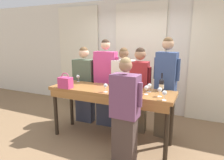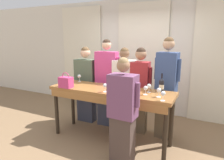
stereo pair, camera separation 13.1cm
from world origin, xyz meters
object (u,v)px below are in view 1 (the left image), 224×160
object	(u,v)px
wine_glass_front_left	(149,86)
wine_glass_center_right	(106,86)
handbag	(65,82)
host_pouring	(125,114)
wine_glass_center_mid	(78,77)
guest_pink_top	(106,83)
wine_glass_back_left	(146,88)
guest_navy_coat	(166,87)
guest_striped_shirt	(139,89)
wine_glass_center_left	(160,90)
guest_olive_jacket	(85,84)
wine_glass_front_mid	(69,79)
wine_glass_front_right	(164,93)
guest_cream_sweater	(123,89)
wine_bottle	(161,85)
tasting_bar	(110,95)
potted_plant	(78,91)

from	to	relation	value
wine_glass_front_left	wine_glass_center_right	bearing A→B (deg)	-155.46
handbag	host_pouring	bearing A→B (deg)	-14.93
wine_glass_center_mid	guest_pink_top	xyz separation A→B (m)	(0.49, 0.29, -0.14)
wine_glass_back_left	guest_navy_coat	size ratio (longest dim) A/B	0.08
wine_glass_center_mid	wine_glass_back_left	xyz separation A→B (m)	(1.52, -0.33, 0.00)
guest_striped_shirt	guest_pink_top	bearing A→B (deg)	-180.00
wine_glass_front_left	wine_glass_center_left	world-z (taller)	same
host_pouring	guest_olive_jacket	bearing A→B (deg)	140.18
handbag	wine_glass_front_mid	bearing A→B (deg)	112.26
wine_glass_front_right	guest_pink_top	world-z (taller)	guest_pink_top
wine_glass_front_mid	guest_cream_sweater	distance (m)	1.09
wine_glass_front_right	wine_glass_center_right	bearing A→B (deg)	177.32
guest_olive_jacket	guest_navy_coat	bearing A→B (deg)	0.00
wine_bottle	wine_glass_center_right	xyz separation A→B (m)	(-0.84, -0.44, -0.01)
tasting_bar	wine_bottle	bearing A→B (deg)	16.65
guest_olive_jacket	guest_navy_coat	xyz separation A→B (m)	(1.75, 0.00, 0.13)
wine_glass_back_left	host_pouring	distance (m)	0.62
wine_glass_front_left	guest_striped_shirt	distance (m)	0.59
wine_glass_front_left	guest_pink_top	bearing A→B (deg)	156.25
guest_navy_coat	guest_pink_top	bearing A→B (deg)	-180.00
wine_glass_back_left	host_pouring	world-z (taller)	host_pouring
wine_glass_center_mid	guest_striped_shirt	distance (m)	1.27
host_pouring	wine_glass_front_mid	bearing A→B (deg)	156.23
host_pouring	wine_glass_center_right	bearing A→B (deg)	141.40
wine_glass_center_right	guest_striped_shirt	distance (m)	0.86
tasting_bar	wine_glass_back_left	bearing A→B (deg)	-4.11
potted_plant	guest_cream_sweater	bearing A→B (deg)	-26.53
tasting_bar	wine_bottle	xyz separation A→B (m)	(0.85, 0.25, 0.23)
guest_olive_jacket	wine_glass_center_right	bearing A→B (deg)	-40.49
wine_glass_front_left	guest_navy_coat	distance (m)	0.51
host_pouring	wine_bottle	bearing A→B (deg)	68.06
wine_glass_center_right	wine_glass_center_mid	bearing A→B (deg)	151.35
wine_glass_center_mid	wine_glass_center_right	distance (m)	0.98
wine_glass_front_mid	guest_pink_top	world-z (taller)	guest_pink_top
wine_bottle	potted_plant	world-z (taller)	wine_bottle
guest_olive_jacket	guest_cream_sweater	size ratio (longest dim) A/B	1.00
handbag	wine_bottle	bearing A→B (deg)	17.21
wine_bottle	guest_cream_sweater	distance (m)	0.91
guest_cream_sweater	tasting_bar	bearing A→B (deg)	-93.03
handbag	wine_glass_front_mid	size ratio (longest dim) A/B	1.93
guest_striped_shirt	potted_plant	bearing A→B (deg)	157.44
wine_bottle	guest_pink_top	distance (m)	1.26
wine_glass_center_mid	guest_navy_coat	distance (m)	1.75
tasting_bar	wine_glass_center_left	bearing A→B (deg)	-5.08
wine_glass_back_left	host_pouring	bearing A→B (deg)	-106.24
wine_glass_center_right	wine_bottle	bearing A→B (deg)	27.83
wine_glass_front_left	guest_olive_jacket	size ratio (longest dim) A/B	0.09
wine_bottle	wine_glass_front_right	distance (m)	0.51
tasting_bar	wine_glass_center_mid	bearing A→B (deg)	161.77
wine_glass_front_right	guest_cream_sweater	distance (m)	1.27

